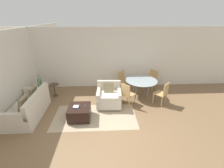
# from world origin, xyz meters

# --- Properties ---
(ground_plane) EXTENTS (20.00, 20.00, 0.00)m
(ground_plane) POSITION_xyz_m (0.00, 0.00, 0.00)
(ground_plane) COLOR brown
(wall_back) EXTENTS (12.00, 0.06, 2.75)m
(wall_back) POSITION_xyz_m (0.00, 3.46, 1.38)
(wall_back) COLOR white
(wall_back) RESTS_ON ground_plane
(wall_left) EXTENTS (0.06, 12.00, 2.75)m
(wall_left) POSITION_xyz_m (-3.25, 1.50, 1.38)
(wall_left) COLOR white
(wall_left) RESTS_ON ground_plane
(area_rug) EXTENTS (2.79, 1.45, 0.01)m
(area_rug) POSITION_xyz_m (-0.44, 0.97, 0.00)
(area_rug) COLOR tan
(area_rug) RESTS_ON ground_plane
(couch) EXTENTS (0.93, 1.76, 0.91)m
(couch) POSITION_xyz_m (-2.66, 1.12, 0.30)
(couch) COLOR beige
(couch) RESTS_ON ground_plane
(armchair) EXTENTS (0.93, 0.89, 0.89)m
(armchair) POSITION_xyz_m (0.06, 1.68, 0.36)
(armchair) COLOR beige
(armchair) RESTS_ON ground_plane
(ottoman) EXTENTS (0.70, 0.71, 0.45)m
(ottoman) POSITION_xyz_m (-0.94, 0.89, 0.24)
(ottoman) COLOR black
(ottoman) RESTS_ON ground_plane
(book_stack) EXTENTS (0.20, 0.18, 0.04)m
(book_stack) POSITION_xyz_m (-1.03, 0.87, 0.47)
(book_stack) COLOR #2D478C
(book_stack) RESTS_ON ottoman
(tv_remote_primary) EXTENTS (0.06, 0.15, 0.01)m
(tv_remote_primary) POSITION_xyz_m (-0.74, 0.94, 0.45)
(tv_remote_primary) COLOR #333338
(tv_remote_primary) RESTS_ON ottoman
(potted_plant) EXTENTS (0.43, 0.43, 1.07)m
(potted_plant) POSITION_xyz_m (-2.80, 2.54, 0.22)
(potted_plant) COLOR #333338
(potted_plant) RESTS_ON ground_plane
(side_table) EXTENTS (0.39, 0.39, 0.53)m
(side_table) POSITION_xyz_m (-2.23, 2.52, 0.37)
(side_table) COLOR #4C3828
(side_table) RESTS_ON ground_plane
(dining_table) EXTENTS (1.28, 1.28, 0.74)m
(dining_table) POSITION_xyz_m (1.42, 2.32, 0.68)
(dining_table) COLOR #99A8AD
(dining_table) RESTS_ON ground_plane
(dining_chair_near_left) EXTENTS (0.59, 0.59, 0.90)m
(dining_chair_near_left) POSITION_xyz_m (0.74, 1.63, 0.52)
(dining_chair_near_left) COLOR tan
(dining_chair_near_left) RESTS_ON ground_plane
(dining_chair_near_right) EXTENTS (0.59, 0.59, 0.90)m
(dining_chair_near_right) POSITION_xyz_m (2.10, 1.63, 0.52)
(dining_chair_near_right) COLOR tan
(dining_chair_near_right) RESTS_ON ground_plane
(dining_chair_far_left) EXTENTS (0.59, 0.59, 0.90)m
(dining_chair_far_left) POSITION_xyz_m (0.74, 3.00, 0.52)
(dining_chair_far_left) COLOR tan
(dining_chair_far_left) RESTS_ON ground_plane
(dining_chair_far_right) EXTENTS (0.59, 0.59, 0.90)m
(dining_chair_far_right) POSITION_xyz_m (2.10, 3.00, 0.52)
(dining_chair_far_right) COLOR tan
(dining_chair_far_right) RESTS_ON ground_plane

